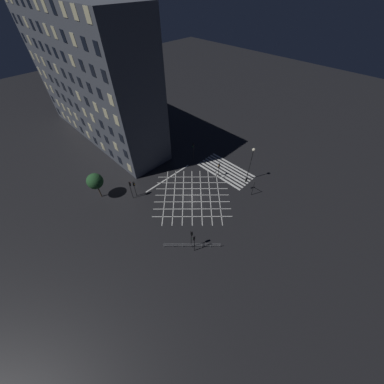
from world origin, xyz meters
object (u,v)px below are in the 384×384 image
street_lamp_east (252,156)px  traffic_light_median_south (219,167)px  traffic_light_sw_main (249,183)px  traffic_light_nw_cross (192,236)px  traffic_light_se_cross (193,148)px  street_tree_near (95,181)px  traffic_light_nw_main (194,240)px  street_lamp_west (158,130)px  traffic_light_ne_cross (130,187)px  traffic_light_ne_main (134,186)px

street_lamp_east → traffic_light_median_south: bearing=34.4°
traffic_light_sw_main → traffic_light_nw_cross: (-0.72, 16.32, 0.55)m
traffic_light_median_south → traffic_light_se_cross: bearing=-94.2°
traffic_light_sw_main → street_tree_near: size_ratio=0.62×
traffic_light_nw_main → street_lamp_west: (22.04, -11.77, 4.38)m
traffic_light_nw_main → traffic_light_se_cross: 23.55m
street_tree_near → street_lamp_east: bearing=-125.9°
traffic_light_nw_cross → traffic_light_ne_cross: bearing=91.6°
traffic_light_ne_main → street_tree_near: (4.83, 4.93, 1.36)m
traffic_light_sw_main → traffic_light_nw_main: bearing=94.9°
traffic_light_ne_main → traffic_light_se_cross: size_ratio=0.88×
traffic_light_ne_cross → traffic_light_sw_main: bearing=-41.5°
traffic_light_sw_main → traffic_light_ne_cross: (14.80, 16.75, 0.50)m
street_lamp_west → street_tree_near: street_lamp_west is taller
traffic_light_ne_main → traffic_light_ne_cross: size_ratio=0.90×
traffic_light_median_south → traffic_light_nw_main: bearing=28.0°
traffic_light_se_cross → traffic_light_ne_cross: bearing=1.1°
traffic_light_ne_main → street_lamp_east: bearing=56.7°
traffic_light_nw_main → traffic_light_sw_main: 16.58m
traffic_light_sw_main → traffic_light_se_cross: size_ratio=0.80×
traffic_light_median_south → street_lamp_east: 7.07m
traffic_light_ne_main → traffic_light_sw_main: 21.75m
street_lamp_west → traffic_light_se_cross: bearing=-137.8°
traffic_light_sw_main → street_lamp_west: (20.61, 4.75, 4.79)m
traffic_light_ne_main → street_lamp_west: street_lamp_west is taller
traffic_light_median_south → street_tree_near: (12.37, 20.60, 1.63)m
traffic_light_se_cross → street_lamp_west: (5.48, 4.98, 4.24)m
traffic_light_ne_main → street_lamp_east: street_lamp_east is taller
traffic_light_ne_cross → traffic_light_nw_cross: bearing=-88.4°
street_lamp_east → traffic_light_ne_main: bearing=56.7°
traffic_light_nw_cross → street_tree_near: 20.80m
traffic_light_sw_main → traffic_light_se_cross: bearing=-0.9°
traffic_light_median_south → street_lamp_west: size_ratio=0.35×
street_lamp_west → traffic_light_ne_cross: bearing=115.8°
traffic_light_sw_main → street_tree_near: 28.70m
street_lamp_east → street_tree_near: 29.71m
traffic_light_nw_main → traffic_light_nw_cross: 0.75m
street_tree_near → traffic_light_median_south: bearing=-121.0°
street_lamp_east → traffic_light_sw_main: bearing=125.4°
traffic_light_sw_main → street_tree_near: street_tree_near is taller
traffic_light_nw_main → street_tree_near: (20.97, 4.44, 1.15)m
traffic_light_nw_main → traffic_light_sw_main: (1.43, -16.52, -0.40)m
traffic_light_se_cross → street_tree_near: street_tree_near is taller
traffic_light_sw_main → traffic_light_nw_cross: traffic_light_nw_cross is taller
street_lamp_east → street_lamp_west: 20.05m
traffic_light_nw_main → street_lamp_west: bearing=-28.1°
traffic_light_median_south → street_tree_near: bearing=-31.0°
traffic_light_ne_main → traffic_light_nw_main: size_ratio=0.93×
traffic_light_nw_cross → traffic_light_ne_main: bearing=88.9°
traffic_light_nw_main → traffic_light_ne_cross: (16.23, 0.23, 0.09)m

